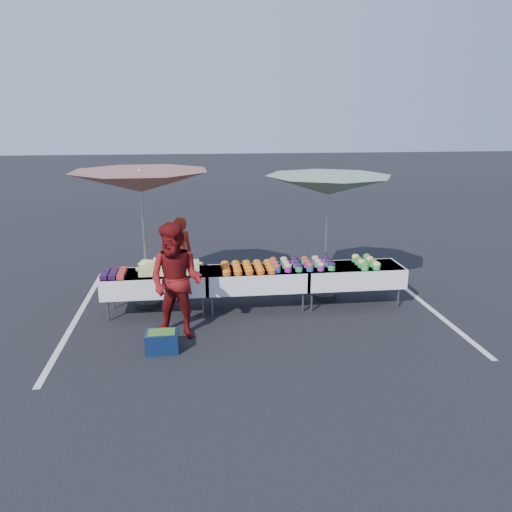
{
  "coord_description": "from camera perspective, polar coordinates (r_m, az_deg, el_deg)",
  "views": [
    {
      "loc": [
        -1.07,
        -8.59,
        3.43
      ],
      "look_at": [
        0.0,
        0.0,
        1.0
      ],
      "focal_mm": 35.0,
      "sensor_mm": 36.0,
      "label": 1
    }
  ],
  "objects": [
    {
      "name": "table_right",
      "position": [
        9.49,
        10.85,
        -2.06
      ],
      "size": [
        1.86,
        0.81,
        0.75
      ],
      "color": "white",
      "rests_on": "ground"
    },
    {
      "name": "stripe_left",
      "position": [
        9.49,
        -19.68,
        -6.46
      ],
      "size": [
        0.1,
        5.0,
        0.0
      ],
      "primitive_type": "cube",
      "color": "silver",
      "rests_on": "ground"
    },
    {
      "name": "vendor",
      "position": [
        10.29,
        -8.68,
        0.38
      ],
      "size": [
        0.64,
        0.54,
        1.49
      ],
      "primitive_type": "imported",
      "rotation": [
        0.0,
        0.0,
        3.53
      ],
      "color": "#A82813",
      "rests_on": "ground"
    },
    {
      "name": "corn_pile",
      "position": [
        9.02,
        -9.9,
        -1.25
      ],
      "size": [
        1.16,
        0.57,
        0.26
      ],
      "color": "#A1B95F",
      "rests_on": "table_left"
    },
    {
      "name": "plastic_bags",
      "position": [
        8.71,
        -9.6,
        -2.28
      ],
      "size": [
        0.3,
        0.25,
        0.05
      ],
      "primitive_type": "cube",
      "color": "white",
      "rests_on": "table_left"
    },
    {
      "name": "table_center",
      "position": [
        9.11,
        0.0,
        -2.52
      ],
      "size": [
        1.86,
        0.81,
        0.75
      ],
      "color": "white",
      "rests_on": "ground"
    },
    {
      "name": "stripe_right",
      "position": [
        10.18,
        18.23,
        -4.81
      ],
      "size": [
        0.1,
        5.0,
        0.0
      ],
      "primitive_type": "cube",
      "color": "silver",
      "rests_on": "ground"
    },
    {
      "name": "ground",
      "position": [
        9.31,
        0.0,
        -5.94
      ],
      "size": [
        80.0,
        80.0,
        0.0
      ],
      "primitive_type": "plane",
      "color": "black"
    },
    {
      "name": "table_left",
      "position": [
        9.08,
        -11.36,
        -2.91
      ],
      "size": [
        1.86,
        0.81,
        0.75
      ],
      "color": "white",
      "rests_on": "ground"
    },
    {
      "name": "umbrella_right",
      "position": [
        9.4,
        8.24,
        7.91
      ],
      "size": [
        2.48,
        2.48,
        2.41
      ],
      "rotation": [
        0.0,
        0.0,
        -0.05
      ],
      "color": "black",
      "rests_on": "ground"
    },
    {
      "name": "storage_bin",
      "position": [
        7.75,
        -10.68,
        -9.53
      ],
      "size": [
        0.49,
        0.36,
        0.32
      ],
      "rotation": [
        0.0,
        0.0,
        0.01
      ],
      "color": "#0C1C3E",
      "rests_on": "ground"
    },
    {
      "name": "bean_baskets",
      "position": [
        9.5,
        12.44,
        -0.63
      ],
      "size": [
        0.36,
        0.68,
        0.15
      ],
      "color": "green",
      "rests_on": "table_right"
    },
    {
      "name": "carrot_bowls",
      "position": [
        9.02,
        -0.94,
        -1.27
      ],
      "size": [
        0.95,
        0.69,
        0.11
      ],
      "color": "#D05117",
      "rests_on": "table_center"
    },
    {
      "name": "umbrella_left",
      "position": [
        9.11,
        -13.05,
        8.18
      ],
      "size": [
        3.28,
        3.28,
        2.54
      ],
      "rotation": [
        0.0,
        0.0,
        0.42
      ],
      "color": "black",
      "rests_on": "ground"
    },
    {
      "name": "berry_punnets",
      "position": [
        9.04,
        -15.95,
        -1.91
      ],
      "size": [
        0.4,
        0.54,
        0.08
      ],
      "color": "black",
      "rests_on": "table_left"
    },
    {
      "name": "potato_cups",
      "position": [
        9.18,
        5.27,
        -0.84
      ],
      "size": [
        1.14,
        0.58,
        0.16
      ],
      "color": "#2354A4",
      "rests_on": "table_right"
    },
    {
      "name": "customer",
      "position": [
        7.92,
        -9.12,
        -2.9
      ],
      "size": [
        1.11,
        1.0,
        1.86
      ],
      "primitive_type": "imported",
      "rotation": [
        0.0,
        0.0,
        -0.4
      ],
      "color": "maroon",
      "rests_on": "ground"
    }
  ]
}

